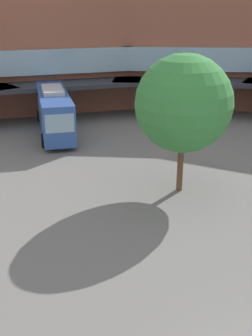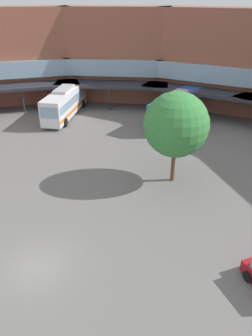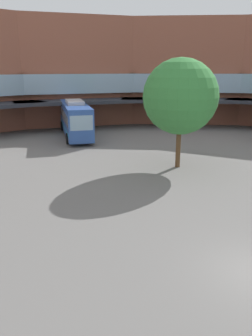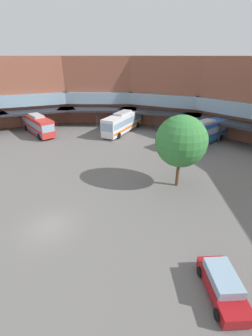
{
  "view_description": "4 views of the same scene",
  "coord_description": "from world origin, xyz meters",
  "px_view_note": "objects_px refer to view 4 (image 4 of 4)",
  "views": [
    {
      "loc": [
        -6.6,
        -6.33,
        10.43
      ],
      "look_at": [
        0.33,
        14.98,
        1.46
      ],
      "focal_mm": 43.54,
      "sensor_mm": 36.0,
      "label": 1
    },
    {
      "loc": [
        12.02,
        -10.66,
        14.95
      ],
      "look_at": [
        -0.03,
        11.6,
        1.49
      ],
      "focal_mm": 35.1,
      "sensor_mm": 36.0,
      "label": 2
    },
    {
      "loc": [
        -8.34,
        -9.13,
        7.45
      ],
      "look_at": [
        -1.8,
        10.86,
        1.26
      ],
      "focal_mm": 37.1,
      "sensor_mm": 36.0,
      "label": 3
    },
    {
      "loc": [
        16.14,
        -6.19,
        13.48
      ],
      "look_at": [
        -2.22,
        11.37,
        1.1
      ],
      "focal_mm": 24.77,
      "sensor_mm": 36.0,
      "label": 4
    }
  ],
  "objects_px": {
    "parked_car": "(223,285)",
    "bus_3": "(123,122)",
    "bus_0": "(38,124)",
    "bus_4": "(203,133)",
    "plaza_tree": "(181,141)"
  },
  "relations": [
    {
      "from": "plaza_tree",
      "to": "bus_0",
      "type": "bearing_deg",
      "value": -174.84
    },
    {
      "from": "plaza_tree",
      "to": "parked_car",
      "type": "bearing_deg",
      "value": -43.07
    },
    {
      "from": "parked_car",
      "to": "bus_3",
      "type": "bearing_deg",
      "value": -172.12
    },
    {
      "from": "bus_4",
      "to": "parked_car",
      "type": "xyz_separation_m",
      "value": [
        15.13,
        -23.77,
        -1.25
      ]
    },
    {
      "from": "bus_0",
      "to": "bus_4",
      "type": "bearing_deg",
      "value": 40.14
    },
    {
      "from": "bus_0",
      "to": "parked_car",
      "type": "height_order",
      "value": "bus_0"
    },
    {
      "from": "parked_car",
      "to": "plaza_tree",
      "type": "distance_m",
      "value": 14.28
    },
    {
      "from": "bus_3",
      "to": "plaza_tree",
      "type": "xyz_separation_m",
      "value": [
        19.42,
        -9.7,
        3.34
      ]
    },
    {
      "from": "parked_car",
      "to": "plaza_tree",
      "type": "bearing_deg",
      "value": 177.68
    },
    {
      "from": "bus_3",
      "to": "parked_car",
      "type": "distance_m",
      "value": 34.91
    },
    {
      "from": "bus_0",
      "to": "bus_3",
      "type": "height_order",
      "value": "bus_3"
    },
    {
      "from": "bus_0",
      "to": "bus_4",
      "type": "xyz_separation_m",
      "value": [
        24.44,
        17.21,
        0.15
      ]
    },
    {
      "from": "bus_4",
      "to": "parked_car",
      "type": "distance_m",
      "value": 28.2
    },
    {
      "from": "bus_4",
      "to": "bus_0",
      "type": "bearing_deg",
      "value": -50.63
    },
    {
      "from": "bus_3",
      "to": "parked_car",
      "type": "bearing_deg",
      "value": 38.09
    }
  ]
}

